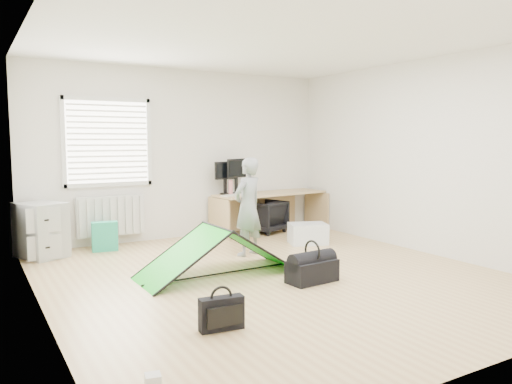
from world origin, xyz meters
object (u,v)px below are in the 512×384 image
storage_crate (308,234)px  laptop_bag (221,313)px  desk (271,212)px  person (248,207)px  office_chair (265,216)px  filing_cabinet (41,230)px  monitor_right (236,181)px  thermos (231,187)px  monitor_left (225,182)px  kite (218,251)px  duffel_bag (312,271)px

storage_crate → laptop_bag: (-2.69, -2.46, -0.02)m
desk → person: size_ratio=1.49×
office_chair → filing_cabinet: bearing=-20.2°
monitor_right → storage_crate: bearing=-88.4°
desk → monitor_right: 0.83m
monitor_right → thermos: bearing=-176.3°
monitor_left → kite: bearing=-128.7°
thermos → office_chair: bearing=-4.7°
monitor_left → office_chair: monitor_left is taller
kite → laptop_bag: kite is taller
monitor_right → laptop_bag: size_ratio=1.20×
thermos → laptop_bag: bearing=-118.5°
monitor_left → person: 1.54m
office_chair → storage_crate: office_chair is taller
laptop_bag → kite: bearing=72.0°
thermos → storage_crate: thermos is taller
kite → duffel_bag: 1.12m
filing_cabinet → storage_crate: (3.64, -1.12, -0.22)m
office_chair → storage_crate: size_ratio=1.10×
filing_cabinet → monitor_left: monitor_left is taller
desk → duffel_bag: size_ratio=3.53×
desk → laptop_bag: (-2.72, -3.58, -0.20)m
storage_crate → laptop_bag: bearing=-137.6°
desk → thermos: thermos is taller
office_chair → laptop_bag: (-2.61, -3.59, -0.14)m
storage_crate → office_chair: bearing=94.1°
desk → kite: desk is taller
person → laptop_bag: size_ratio=3.58×
desk → kite: bearing=-140.4°
office_chair → kite: size_ratio=0.33×
person → storage_crate: bearing=169.6°
kite → laptop_bag: size_ratio=4.94×
office_chair → duffel_bag: office_chair is taller
office_chair → person: (-1.09, -1.33, 0.39)m
office_chair → thermos: bearing=-25.1°
office_chair → person: bearing=30.4°
kite → thermos: bearing=58.3°
monitor_left → desk: bearing=-20.9°
thermos → storage_crate: bearing=-58.9°
kite → desk: bearing=44.8°
kite → storage_crate: 2.18m
monitor_right → office_chair: size_ratio=0.73×
monitor_left → office_chair: (0.69, -0.14, -0.60)m
office_chair → kite: 2.79m
storage_crate → duffel_bag: 2.08m
storage_crate → laptop_bag: 3.65m
desk → thermos: bearing=169.0°
thermos → kite: 2.50m
laptop_bag → office_chair: bearing=61.0°
monitor_right → duffel_bag: size_ratio=0.79×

